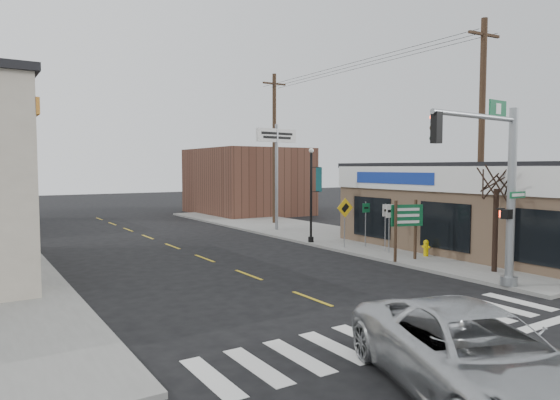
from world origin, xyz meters
TOP-DOWN VIEW (x-y plane):
  - ground at (0.00, 0.00)m, footprint 140.00×140.00m
  - sidewalk_right at (9.00, 13.00)m, footprint 6.00×38.00m
  - center_line at (0.00, 8.00)m, footprint 0.12×56.00m
  - crosswalk at (0.00, 0.40)m, footprint 11.00×2.20m
  - thrift_store at (14.50, 6.00)m, footprint 12.00×14.00m
  - bldg_distant_right at (12.00, 30.00)m, footprint 8.00×10.00m
  - suv at (-1.55, -2.83)m, footprint 4.33×6.17m
  - traffic_signal_pole at (5.49, 1.51)m, footprint 4.70×0.38m
  - guide_sign at (6.60, 6.41)m, footprint 1.44×0.13m
  - fire_hydrant at (8.11, 6.66)m, footprint 0.23×0.23m
  - ped_crossing_sign at (6.57, 10.32)m, footprint 0.93×0.07m
  - lamp_post at (6.36, 12.71)m, footprint 0.63×0.50m
  - dance_center_sign at (7.60, 18.14)m, footprint 3.08×0.19m
  - bare_tree at (7.73, 3.09)m, footprint 2.31×2.31m
  - shrub_front at (10.84, 3.19)m, footprint 1.30×1.30m
  - shrub_back at (9.86, 6.76)m, footprint 1.05×1.05m
  - utility_pole_near at (8.93, 4.63)m, footprint 1.71×0.26m
  - utility_pole_far at (9.50, 21.45)m, footprint 1.79×0.27m

SIDE VIEW (x-z plane):
  - ground at x=0.00m, z-range 0.00..0.00m
  - center_line at x=0.00m, z-range 0.00..0.01m
  - crosswalk at x=0.00m, z-range 0.00..0.01m
  - sidewalk_right at x=9.00m, z-range 0.00..0.13m
  - fire_hydrant at x=8.11m, z-range 0.16..0.88m
  - shrub_back at x=9.86m, z-range 0.13..0.92m
  - shrub_front at x=10.84m, z-range 0.13..1.11m
  - suv at x=-1.55m, z-range 0.00..1.56m
  - guide_sign at x=6.60m, z-range 0.52..3.03m
  - ped_crossing_sign at x=6.57m, z-range 0.60..3.00m
  - thrift_store at x=14.50m, z-range 0.00..4.00m
  - bldg_distant_right at x=12.00m, z-range 0.00..5.60m
  - lamp_post at x=6.36m, z-range 0.53..5.39m
  - traffic_signal_pole at x=5.49m, z-range 0.70..6.66m
  - bare_tree at x=7.73m, z-range 1.46..6.08m
  - dance_center_sign at x=7.60m, z-range 1.81..8.35m
  - utility_pole_near at x=8.93m, z-range 0.26..10.08m
  - utility_pole_far at x=9.50m, z-range 0.26..10.57m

